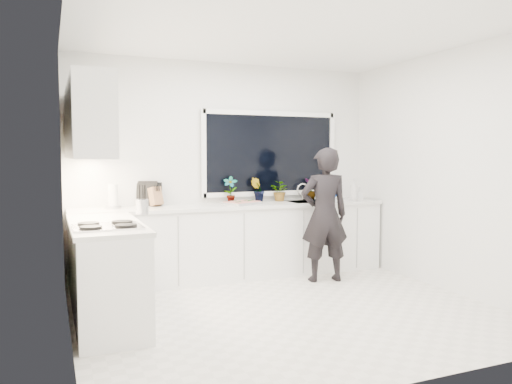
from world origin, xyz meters
name	(u,v)px	position (x,y,z in m)	size (l,w,h in m)	color
floor	(286,311)	(0.00, 0.00, -0.01)	(4.00, 3.50, 0.02)	beige
wall_back	(227,169)	(0.00, 1.76, 1.35)	(4.00, 0.02, 2.70)	white
wall_left	(65,177)	(-2.01, 0.00, 1.35)	(0.02, 3.50, 2.70)	white
wall_right	(448,171)	(2.01, 0.00, 1.35)	(0.02, 3.50, 2.70)	white
ceiling	(288,31)	(0.00, 0.00, 2.71)	(4.00, 3.50, 0.02)	white
window	(271,154)	(0.60, 1.73, 1.55)	(1.80, 0.02, 1.00)	black
base_cabinets_back	(236,242)	(0.00, 1.45, 0.44)	(3.92, 0.58, 0.88)	white
base_cabinets_left	(106,274)	(-1.67, 0.35, 0.44)	(0.58, 1.60, 0.88)	white
countertop_back	(236,206)	(0.00, 1.44, 0.90)	(3.94, 0.62, 0.04)	silver
countertop_left	(105,224)	(-1.67, 0.35, 0.90)	(0.62, 1.60, 0.04)	silver
upper_cabinets	(86,122)	(-1.79, 0.70, 1.85)	(0.34, 2.10, 0.70)	white
sink	(310,205)	(1.05, 1.45, 0.87)	(0.58, 0.42, 0.14)	silver
faucet	(303,192)	(1.05, 1.65, 1.03)	(0.03, 0.03, 0.22)	silver
stovetop	(107,226)	(-1.69, 0.00, 0.94)	(0.56, 0.48, 0.03)	black
person	(324,215)	(0.93, 0.87, 0.81)	(0.59, 0.39, 1.62)	black
pizza_tray	(242,203)	(0.07, 1.42, 0.94)	(0.43, 0.32, 0.03)	silver
pizza	(242,202)	(0.07, 1.42, 0.95)	(0.39, 0.28, 0.01)	red
watering_can	(330,195)	(1.45, 1.61, 0.98)	(0.14, 0.14, 0.13)	blue
paper_towel_roll	(113,197)	(-1.46, 1.55, 1.05)	(0.11, 0.11, 0.26)	white
knife_block	(156,197)	(-0.96, 1.59, 1.03)	(0.13, 0.10, 0.22)	#955F45
utensil_crock	(142,207)	(-1.26, 0.80, 1.00)	(0.13, 0.13, 0.16)	#AFB0B4
picture_frame_large	(153,194)	(-0.98, 1.69, 1.06)	(0.22, 0.02, 0.28)	black
picture_frame_small	(147,193)	(-1.05, 1.69, 1.07)	(0.25, 0.02, 0.30)	black
herb_plants	(273,190)	(0.58, 1.61, 1.07)	(1.35, 0.31, 0.34)	#26662D
soap_bottles	(355,191)	(1.65, 1.30, 1.05)	(0.24, 0.16, 0.30)	#D8BF66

